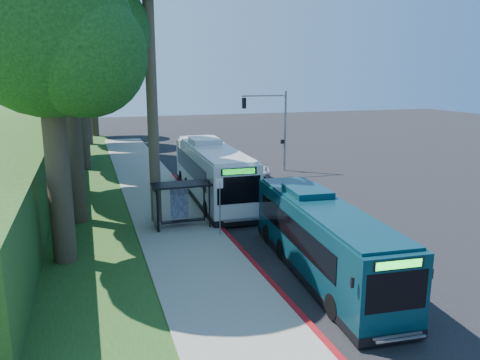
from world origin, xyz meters
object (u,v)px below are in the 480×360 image
object	(u,v)px
bus_shelter	(177,197)
white_bus	(212,171)
pickup	(249,167)
teal_bus	(322,237)

from	to	relation	value
bus_shelter	white_bus	bearing A→B (deg)	58.07
pickup	bus_shelter	bearing A→B (deg)	-127.38
white_bus	teal_bus	xyz separation A→B (m)	(1.20, -13.49, -0.28)
white_bus	teal_bus	distance (m)	13.55
teal_bus	white_bus	bearing A→B (deg)	99.84
bus_shelter	pickup	world-z (taller)	bus_shelter
bus_shelter	pickup	distance (m)	14.65
white_bus	pickup	distance (m)	8.18
white_bus	teal_bus	size ratio (longest dim) A/B	1.16
bus_shelter	pickup	xyz separation A→B (m)	(8.38, 11.97, -1.10)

